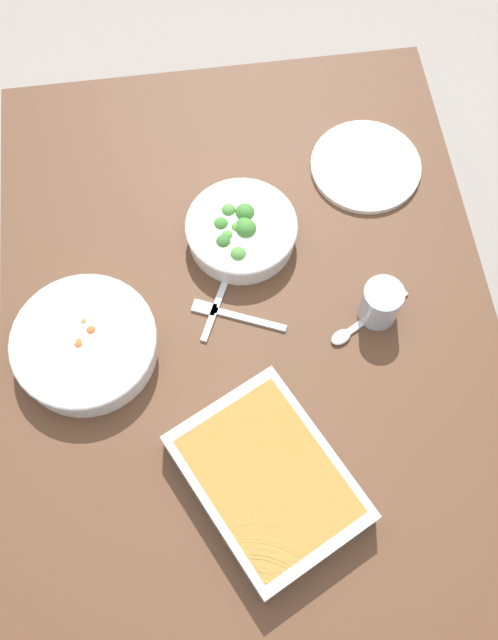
# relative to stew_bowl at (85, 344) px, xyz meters

# --- Properties ---
(ground_plane) EXTENTS (6.00, 6.00, 0.00)m
(ground_plane) POSITION_rel_stew_bowl_xyz_m (0.02, -0.29, -0.77)
(ground_plane) COLOR #9E9389
(dining_table) EXTENTS (1.20, 0.90, 0.74)m
(dining_table) POSITION_rel_stew_bowl_xyz_m (0.02, -0.29, -0.12)
(dining_table) COLOR brown
(dining_table) RESTS_ON ground_plane
(stew_bowl) EXTENTS (0.26, 0.26, 0.06)m
(stew_bowl) POSITION_rel_stew_bowl_xyz_m (0.00, 0.00, 0.00)
(stew_bowl) COLOR silver
(stew_bowl) RESTS_ON dining_table
(broccoli_bowl) EXTENTS (0.21, 0.21, 0.07)m
(broccoli_bowl) POSITION_rel_stew_bowl_xyz_m (0.19, -0.30, -0.00)
(broccoli_bowl) COLOR silver
(broccoli_bowl) RESTS_ON dining_table
(baking_dish) EXTENTS (0.37, 0.33, 0.06)m
(baking_dish) POSITION_rel_stew_bowl_xyz_m (-0.28, -0.28, 0.00)
(baking_dish) COLOR silver
(baking_dish) RESTS_ON dining_table
(drink_cup) EXTENTS (0.07, 0.07, 0.08)m
(drink_cup) POSITION_rel_stew_bowl_xyz_m (0.00, -0.53, 0.01)
(drink_cup) COLOR #B2BCC6
(drink_cup) RESTS_ON dining_table
(side_plate) EXTENTS (0.22, 0.22, 0.01)m
(side_plate) POSITION_rel_stew_bowl_xyz_m (0.32, -0.57, -0.03)
(side_plate) COLOR white
(side_plate) RESTS_ON dining_table
(spoon_by_stew) EXTENTS (0.13, 0.15, 0.01)m
(spoon_by_stew) POSITION_rel_stew_bowl_xyz_m (-0.03, -0.03, -0.03)
(spoon_by_stew) COLOR silver
(spoon_by_stew) RESTS_ON dining_table
(spoon_by_broccoli) EXTENTS (0.17, 0.09, 0.01)m
(spoon_by_broccoli) POSITION_rel_stew_bowl_xyz_m (0.09, -0.25, -0.03)
(spoon_by_broccoli) COLOR silver
(spoon_by_broccoli) RESTS_ON dining_table
(spoon_spare) EXTENTS (0.10, 0.16, 0.01)m
(spoon_spare) POSITION_rel_stew_bowl_xyz_m (-0.02, -0.49, -0.03)
(spoon_spare) COLOR silver
(spoon_spare) RESTS_ON dining_table
(fork_on_table) EXTENTS (0.09, 0.17, 0.01)m
(fork_on_table) POSITION_rel_stew_bowl_xyz_m (0.03, -0.26, -0.03)
(fork_on_table) COLOR silver
(fork_on_table) RESTS_ON dining_table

